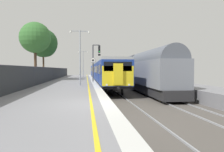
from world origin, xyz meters
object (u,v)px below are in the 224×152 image
at_px(speed_limit_sign, 93,67).
at_px(platform_lamp_mid, 80,53).
at_px(freight_train_adjacent_track, 128,70).
at_px(background_tree_left, 44,44).
at_px(background_tree_centre, 36,39).
at_px(commuter_train_at_platform, 102,71).
at_px(platform_lamp_far, 83,62).
at_px(signal_gantry, 95,58).

bearing_deg(speed_limit_sign, platform_lamp_mid, -109.24).
bearing_deg(freight_train_adjacent_track, speed_limit_sign, -124.55).
height_order(background_tree_left, background_tree_centre, background_tree_centre).
bearing_deg(freight_train_adjacent_track, background_tree_left, 168.09).
bearing_deg(commuter_train_at_platform, platform_lamp_mid, -101.23).
xyz_separation_m(commuter_train_at_platform, background_tree_left, (-9.48, -1.02, 4.43)).
bearing_deg(background_tree_left, platform_lamp_mid, -67.98).
distance_m(commuter_train_at_platform, platform_lamp_far, 8.89).
relative_size(freight_train_adjacent_track, speed_limit_sign, 13.40).
bearing_deg(speed_limit_sign, freight_train_adjacent_track, 55.45).
bearing_deg(signal_gantry, freight_train_adjacent_track, 41.69).
xyz_separation_m(speed_limit_sign, background_tree_left, (-7.63, 11.34, 3.83)).
relative_size(signal_gantry, background_tree_left, 0.60).
bearing_deg(platform_lamp_far, background_tree_left, -124.43).
bearing_deg(platform_lamp_mid, commuter_train_at_platform, 78.77).
distance_m(freight_train_adjacent_track, background_tree_centre, 14.61).
bearing_deg(platform_lamp_mid, freight_train_adjacent_track, 59.93).
bearing_deg(platform_lamp_far, signal_gantry, -83.92).
relative_size(signal_gantry, speed_limit_sign, 1.66).
bearing_deg(platform_lamp_far, speed_limit_sign, -86.04).
bearing_deg(background_tree_left, commuter_train_at_platform, 6.16).
distance_m(platform_lamp_mid, platform_lamp_far, 24.46).
xyz_separation_m(speed_limit_sign, platform_lamp_far, (-1.41, 20.42, 1.30)).
distance_m(freight_train_adjacent_track, platform_lamp_far, 14.06).
relative_size(platform_lamp_far, background_tree_left, 0.65).
relative_size(signal_gantry, background_tree_centre, 0.59).
relative_size(commuter_train_at_platform, signal_gantry, 8.42).
bearing_deg(speed_limit_sign, background_tree_centre, 141.33).
xyz_separation_m(platform_lamp_far, background_tree_centre, (-6.48, -14.10, 2.75)).
distance_m(commuter_train_at_platform, speed_limit_sign, 12.52).
distance_m(commuter_train_at_platform, platform_lamp_mid, 16.85).
distance_m(commuter_train_at_platform, freight_train_adjacent_track, 5.57).
distance_m(speed_limit_sign, platform_lamp_far, 20.51).
relative_size(commuter_train_at_platform, background_tree_centre, 4.99).
xyz_separation_m(signal_gantry, platform_lamp_mid, (-1.79, -7.67, 0.18)).
distance_m(signal_gantry, platform_lamp_far, 16.89).
bearing_deg(freight_train_adjacent_track, signal_gantry, -138.31).
relative_size(platform_lamp_mid, platform_lamp_far, 1.03).
height_order(freight_train_adjacent_track, signal_gantry, signal_gantry).
relative_size(commuter_train_at_platform, freight_train_adjacent_track, 1.04).
height_order(speed_limit_sign, platform_lamp_far, platform_lamp_far).
xyz_separation_m(platform_lamp_mid, platform_lamp_far, (0.00, 24.46, -0.07)).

